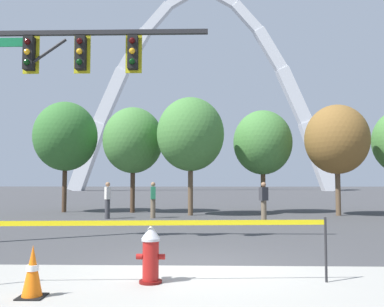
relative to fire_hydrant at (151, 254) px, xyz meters
name	(u,v)px	position (x,y,z in m)	size (l,w,h in m)	color
ground_plane	(196,267)	(0.70, 1.31, -0.47)	(240.00, 240.00, 0.00)	#3D3D3F
fire_hydrant	(151,254)	(0.00, 0.00, 0.00)	(0.46, 0.48, 0.99)	#5E0F0D
caution_tape_barrier	(159,239)	(0.14, -0.07, 0.25)	(5.37, 0.41, 1.04)	#232326
traffic_cone_by_hydrant	(33,272)	(-1.55, -0.86, -0.11)	(0.36, 0.36, 0.73)	black
traffic_signal_gantry	(41,82)	(-3.48, 4.05, 3.80)	(6.42, 0.44, 6.00)	#232326
monument_arch	(202,99)	(0.70, 63.95, 15.48)	(46.07, 2.36, 36.06)	silver
tree_far_left	(66,136)	(-6.50, 14.96, 3.55)	(3.35, 3.35, 5.87)	#473323
tree_left_mid	(133,140)	(-2.83, 14.72, 3.30)	(3.15, 3.15, 5.51)	#473323
tree_center_left	(190,134)	(0.24, 13.11, 3.43)	(3.25, 3.25, 5.69)	brown
tree_center_right	(263,143)	(3.94, 14.64, 3.16)	(3.03, 3.03, 5.30)	brown
tree_right_mid	(337,140)	(7.27, 13.14, 3.16)	(3.03, 3.03, 5.30)	brown
pedestrian_walking_left	(264,201)	(3.31, 10.24, 0.35)	(0.39, 0.36, 1.59)	brown
pedestrian_standing_center	(153,200)	(-1.38, 11.57, 0.35)	(0.26, 0.37, 1.59)	brown
pedestrian_walking_right	(108,200)	(-3.31, 11.18, 0.35)	(0.34, 0.39, 1.59)	#38383D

